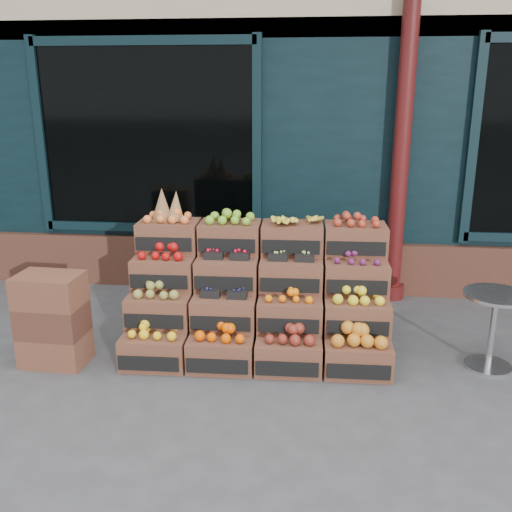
# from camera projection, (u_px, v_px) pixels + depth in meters

# --- Properties ---
(ground) EXTENTS (60.00, 60.00, 0.00)m
(ground) POSITION_uv_depth(u_px,v_px,m) (271.00, 380.00, 4.69)
(ground) COLOR #424244
(ground) RESTS_ON ground
(shop_facade) EXTENTS (12.00, 6.24, 4.80)m
(shop_facade) POSITION_uv_depth(u_px,v_px,m) (300.00, 79.00, 8.86)
(shop_facade) COLOR black
(shop_facade) RESTS_ON ground
(crate_display) EXTENTS (2.32, 1.18, 1.43)m
(crate_display) POSITION_uv_depth(u_px,v_px,m) (258.00, 301.00, 5.20)
(crate_display) COLOR brown
(crate_display) RESTS_ON ground
(spare_crates) EXTENTS (0.56, 0.40, 0.81)m
(spare_crates) POSITION_uv_depth(u_px,v_px,m) (53.00, 320.00, 4.87)
(spare_crates) COLOR brown
(spare_crates) RESTS_ON ground
(bistro_table) EXTENTS (0.54, 0.54, 0.68)m
(bistro_table) POSITION_uv_depth(u_px,v_px,m) (493.00, 322.00, 4.78)
(bistro_table) COLOR silver
(bistro_table) RESTS_ON ground
(shopkeeper) EXTENTS (0.83, 0.61, 2.10)m
(shopkeeper) POSITION_uv_depth(u_px,v_px,m) (197.00, 191.00, 7.12)
(shopkeeper) COLOR #1A5C23
(shopkeeper) RESTS_ON ground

